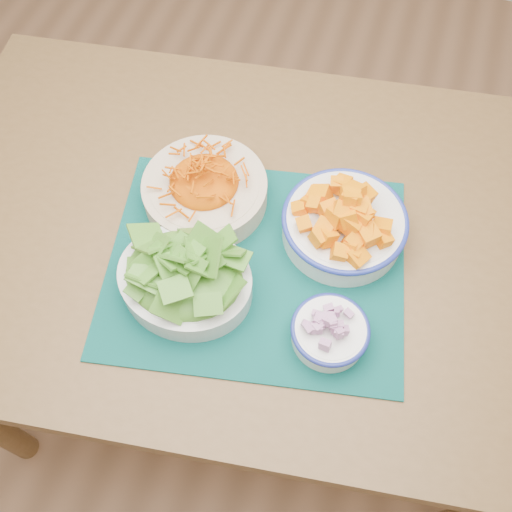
% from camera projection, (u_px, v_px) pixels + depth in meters
% --- Properties ---
extents(ground, '(4.00, 4.00, 0.00)m').
position_uv_depth(ground, '(167.00, 367.00, 1.68)').
color(ground, '#A4734F').
rests_on(ground, ground).
extents(table, '(1.32, 0.97, 0.75)m').
position_uv_depth(table, '(247.00, 251.00, 1.12)').
color(table, brown).
rests_on(table, ground).
extents(placemat, '(0.58, 0.50, 0.00)m').
position_uv_depth(placemat, '(256.00, 265.00, 0.99)').
color(placemat, '#022F2D').
rests_on(placemat, table).
extents(carrot_bowl, '(0.29, 0.29, 0.09)m').
position_uv_depth(carrot_bowl, '(205.00, 186.00, 1.02)').
color(carrot_bowl, beige).
rests_on(carrot_bowl, placemat).
extents(squash_bowl, '(0.25, 0.25, 0.10)m').
position_uv_depth(squash_bowl, '(345.00, 220.00, 0.98)').
color(squash_bowl, white).
rests_on(squash_bowl, placemat).
extents(lettuce_bowl, '(0.24, 0.21, 0.10)m').
position_uv_depth(lettuce_bowl, '(184.00, 276.00, 0.93)').
color(lettuce_bowl, silver).
rests_on(lettuce_bowl, placemat).
extents(onion_bowl, '(0.14, 0.14, 0.07)m').
position_uv_depth(onion_bowl, '(330.00, 330.00, 0.90)').
color(onion_bowl, white).
rests_on(onion_bowl, placemat).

